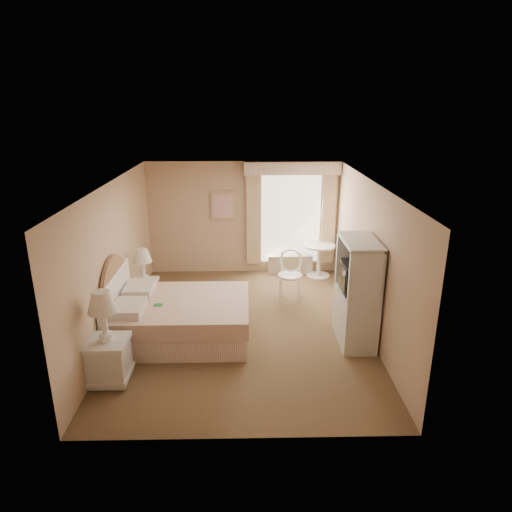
{
  "coord_description": "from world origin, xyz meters",
  "views": [
    {
      "loc": [
        0.07,
        -7.08,
        3.72
      ],
      "look_at": [
        0.23,
        0.3,
        1.2
      ],
      "focal_mm": 32.0,
      "sensor_mm": 36.0,
      "label": 1
    }
  ],
  "objects_px": {
    "nightstand_near": "(108,349)",
    "cafe_chair": "(290,271)",
    "nightstand_far": "(145,286)",
    "armoire": "(357,300)",
    "bed": "(175,317)",
    "round_table": "(319,255)"
  },
  "relations": [
    {
      "from": "bed",
      "to": "armoire",
      "type": "height_order",
      "value": "armoire"
    },
    {
      "from": "bed",
      "to": "cafe_chair",
      "type": "relative_size",
      "value": 2.25
    },
    {
      "from": "bed",
      "to": "nightstand_far",
      "type": "height_order",
      "value": "bed"
    },
    {
      "from": "bed",
      "to": "armoire",
      "type": "distance_m",
      "value": 2.95
    },
    {
      "from": "round_table",
      "to": "armoire",
      "type": "height_order",
      "value": "armoire"
    },
    {
      "from": "bed",
      "to": "nightstand_near",
      "type": "xyz_separation_m",
      "value": [
        -0.72,
        -1.25,
        0.14
      ]
    },
    {
      "from": "nightstand_far",
      "to": "round_table",
      "type": "xyz_separation_m",
      "value": [
        3.5,
        1.57,
        0.06
      ]
    },
    {
      "from": "nightstand_near",
      "to": "armoire",
      "type": "height_order",
      "value": "armoire"
    },
    {
      "from": "cafe_chair",
      "to": "armoire",
      "type": "height_order",
      "value": "armoire"
    },
    {
      "from": "cafe_chair",
      "to": "armoire",
      "type": "relative_size",
      "value": 0.56
    },
    {
      "from": "bed",
      "to": "cafe_chair",
      "type": "distance_m",
      "value": 2.58
    },
    {
      "from": "cafe_chair",
      "to": "armoire",
      "type": "distance_m",
      "value": 1.96
    },
    {
      "from": "nightstand_near",
      "to": "cafe_chair",
      "type": "height_order",
      "value": "nightstand_near"
    },
    {
      "from": "bed",
      "to": "nightstand_far",
      "type": "relative_size",
      "value": 1.89
    },
    {
      "from": "round_table",
      "to": "armoire",
      "type": "distance_m",
      "value": 2.9
    },
    {
      "from": "nightstand_near",
      "to": "armoire",
      "type": "relative_size",
      "value": 0.78
    },
    {
      "from": "nightstand_near",
      "to": "armoire",
      "type": "xyz_separation_m",
      "value": [
        3.65,
        1.08,
        0.21
      ]
    },
    {
      "from": "cafe_chair",
      "to": "round_table",
      "type": "bearing_deg",
      "value": 66.1
    },
    {
      "from": "nightstand_near",
      "to": "cafe_chair",
      "type": "relative_size",
      "value": 1.38
    },
    {
      "from": "nightstand_near",
      "to": "round_table",
      "type": "bearing_deg",
      "value": 48.56
    },
    {
      "from": "nightstand_near",
      "to": "nightstand_far",
      "type": "xyz_separation_m",
      "value": [
        -0.0,
        2.4,
        -0.07
      ]
    },
    {
      "from": "nightstand_near",
      "to": "round_table",
      "type": "distance_m",
      "value": 5.29
    }
  ]
}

